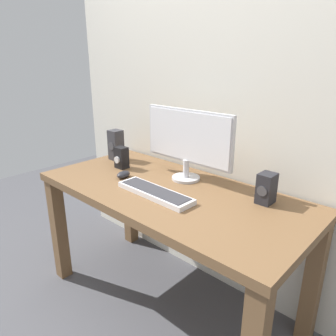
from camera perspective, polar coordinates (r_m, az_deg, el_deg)
ground_plane at (r=2.14m, az=0.19°, el=-22.89°), size 6.00×6.00×0.00m
wall_back at (r=1.91m, az=9.06°, el=20.85°), size 2.50×0.04×3.00m
desk at (r=1.78m, az=0.21°, el=-7.45°), size 1.54×0.73×0.76m
monitor at (r=1.81m, az=3.57°, el=5.04°), size 0.60×0.17×0.41m
keyboard_primary at (r=1.65m, az=-2.38°, el=-4.45°), size 0.46×0.14×0.03m
mouse at (r=1.91m, az=-8.04°, el=-1.17°), size 0.08×0.11×0.04m
speaker_right at (r=1.61m, az=17.35°, el=-3.53°), size 0.07×0.09×0.15m
speaker_left at (r=2.24m, az=-9.39°, el=4.12°), size 0.09×0.08×0.21m
audio_controller at (r=2.06m, az=-8.42°, el=1.86°), size 0.08×0.08×0.14m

